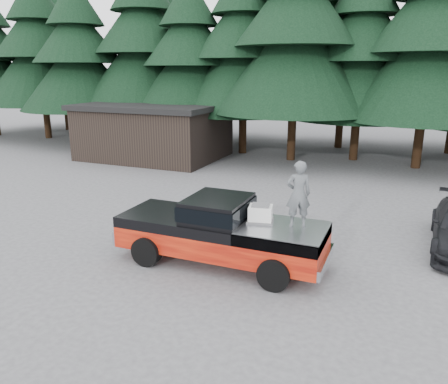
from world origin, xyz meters
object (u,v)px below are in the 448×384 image
at_px(pickup_truck, 221,241).
at_px(air_compressor, 260,214).
at_px(utility_building, 154,131).
at_px(man_on_bed, 298,194).

xyz_separation_m(pickup_truck, air_compressor, (1.10, 0.17, 0.88)).
relative_size(air_compressor, utility_building, 0.07).
distance_m(pickup_truck, air_compressor, 1.41).
height_order(pickup_truck, utility_building, utility_building).
xyz_separation_m(man_on_bed, utility_building, (-11.92, 12.37, -0.55)).
height_order(air_compressor, man_on_bed, man_on_bed).
bearing_deg(pickup_truck, air_compressor, 8.65).
bearing_deg(utility_building, pickup_truck, -52.03).
xyz_separation_m(air_compressor, utility_building, (-10.91, 12.41, 0.12)).
bearing_deg(pickup_truck, man_on_bed, 5.69).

